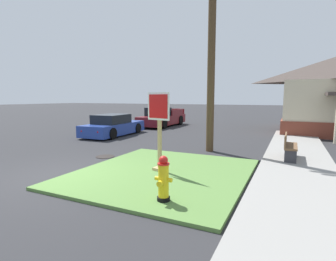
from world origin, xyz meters
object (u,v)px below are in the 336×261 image
at_px(pickup_truck_maroon, 162,118).
at_px(utility_pole, 212,41).
at_px(fire_hydrant, 163,180).
at_px(manhole_cover, 105,157).
at_px(stop_sign, 159,132).
at_px(parked_sedan_blue, 113,126).
at_px(street_bench, 289,145).

relative_size(pickup_truck_maroon, utility_pole, 0.60).
bearing_deg(fire_hydrant, manhole_cover, 142.78).
bearing_deg(pickup_truck_maroon, utility_pole, -51.60).
distance_m(stop_sign, parked_sedan_blue, 8.44).
height_order(stop_sign, pickup_truck_maroon, stop_sign).
xyz_separation_m(stop_sign, manhole_cover, (-2.83, 1.02, -1.23)).
bearing_deg(stop_sign, utility_pole, 83.64).
distance_m(pickup_truck_maroon, street_bench, 12.46).
bearing_deg(utility_pole, manhole_cover, -139.85).
height_order(stop_sign, manhole_cover, stop_sign).
distance_m(stop_sign, utility_pole, 4.98).
bearing_deg(utility_pole, fire_hydrant, -82.99).
bearing_deg(street_bench, parked_sedan_blue, 164.32).
relative_size(stop_sign, pickup_truck_maroon, 0.45).
bearing_deg(stop_sign, fire_hydrant, -60.49).
xyz_separation_m(fire_hydrant, street_bench, (2.30, 5.12, 0.05)).
bearing_deg(parked_sedan_blue, stop_sign, -43.64).
height_order(fire_hydrant, utility_pole, utility_pole).
xyz_separation_m(stop_sign, utility_pole, (0.42, 3.76, 3.24)).
distance_m(stop_sign, manhole_cover, 3.25).
bearing_deg(manhole_cover, pickup_truck_maroon, 105.52).
height_order(stop_sign, street_bench, stop_sign).
bearing_deg(parked_sedan_blue, pickup_truck_maroon, 86.72).
height_order(fire_hydrant, stop_sign, stop_sign).
distance_m(fire_hydrant, street_bench, 5.62).
height_order(manhole_cover, utility_pole, utility_pole).
distance_m(fire_hydrant, manhole_cover, 5.00).
bearing_deg(street_bench, stop_sign, -137.55).
bearing_deg(utility_pole, stop_sign, -96.36).
bearing_deg(manhole_cover, stop_sign, -19.76).
height_order(stop_sign, parked_sedan_blue, stop_sign).
xyz_separation_m(pickup_truck_maroon, street_bench, (9.18, -8.42, -0.03)).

